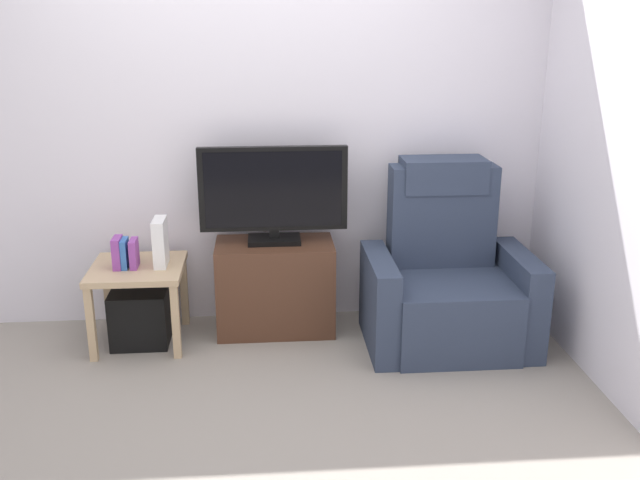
# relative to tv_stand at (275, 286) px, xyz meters

# --- Properties ---
(ground_plane) EXTENTS (6.40, 6.40, 0.00)m
(ground_plane) POSITION_rel_tv_stand_xyz_m (-0.15, -0.87, -0.29)
(ground_plane) COLOR gray
(wall_back) EXTENTS (6.40, 0.06, 2.60)m
(wall_back) POSITION_rel_tv_stand_xyz_m (-0.15, 0.26, 1.01)
(wall_back) COLOR silver
(wall_back) RESTS_ON ground
(wall_side) EXTENTS (0.06, 4.48, 2.60)m
(wall_side) POSITION_rel_tv_stand_xyz_m (1.73, -0.87, 1.01)
(wall_side) COLOR silver
(wall_side) RESTS_ON ground
(tv_stand) EXTENTS (0.72, 0.40, 0.57)m
(tv_stand) POSITION_rel_tv_stand_xyz_m (0.00, 0.00, 0.00)
(tv_stand) COLOR #4C2D1E
(tv_stand) RESTS_ON ground
(television) EXTENTS (0.89, 0.20, 0.59)m
(television) POSITION_rel_tv_stand_xyz_m (-0.00, 0.02, 0.60)
(television) COLOR black
(television) RESTS_ON tv_stand
(recliner_armchair) EXTENTS (0.98, 0.78, 1.08)m
(recliner_armchair) POSITION_rel_tv_stand_xyz_m (1.03, -0.22, 0.09)
(recliner_armchair) COLOR #2D384C
(recliner_armchair) RESTS_ON ground
(side_table) EXTENTS (0.54, 0.54, 0.49)m
(side_table) POSITION_rel_tv_stand_xyz_m (-0.82, -0.11, 0.12)
(side_table) COLOR tan
(side_table) RESTS_ON ground
(subwoofer_box) EXTENTS (0.34, 0.34, 0.34)m
(subwoofer_box) POSITION_rel_tv_stand_xyz_m (-0.82, -0.11, -0.12)
(subwoofer_box) COLOR black
(subwoofer_box) RESTS_ON ground
(book_leftmost) EXTENTS (0.05, 0.14, 0.18)m
(book_leftmost) POSITION_rel_tv_stand_xyz_m (-0.92, -0.13, 0.29)
(book_leftmost) COLOR purple
(book_leftmost) RESTS_ON side_table
(book_middle) EXTENTS (0.03, 0.13, 0.17)m
(book_middle) POSITION_rel_tv_stand_xyz_m (-0.87, -0.13, 0.29)
(book_middle) COLOR #3366B2
(book_middle) RESTS_ON side_table
(book_rightmost) EXTENTS (0.04, 0.13, 0.17)m
(book_rightmost) POSITION_rel_tv_stand_xyz_m (-0.82, -0.13, 0.28)
(book_rightmost) COLOR purple
(book_rightmost) RESTS_ON side_table
(game_console) EXTENTS (0.07, 0.20, 0.28)m
(game_console) POSITION_rel_tv_stand_xyz_m (-0.67, -0.10, 0.34)
(game_console) COLOR white
(game_console) RESTS_ON side_table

